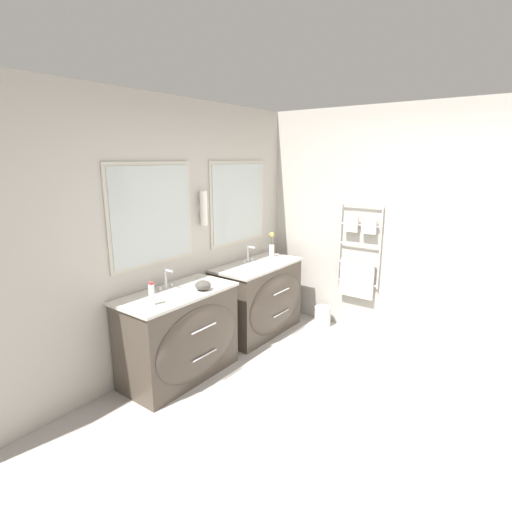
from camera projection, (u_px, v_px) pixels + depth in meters
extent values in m
plane|color=#9E9993|center=(383.00, 442.00, 2.94)|extent=(16.00, 16.00, 0.00)
cube|color=#B2ADA3|center=(171.00, 235.00, 3.92)|extent=(5.23, 0.06, 2.60)
cube|color=#BCB7A8|center=(152.00, 214.00, 3.65)|extent=(0.96, 0.01, 0.95)
cube|color=#B2BCBA|center=(153.00, 215.00, 3.65)|extent=(0.89, 0.01, 0.88)
cube|color=#BCB7A8|center=(238.00, 203.00, 4.62)|extent=(0.96, 0.01, 0.95)
cube|color=#B2BCBA|center=(239.00, 203.00, 4.61)|extent=(0.89, 0.01, 0.88)
cylinder|color=white|center=(204.00, 208.00, 4.11)|extent=(0.08, 0.08, 0.35)
cube|color=silver|center=(200.00, 208.00, 4.13)|extent=(0.05, 0.02, 0.08)
cube|color=#B2ADA3|center=(364.00, 223.00, 4.64)|extent=(0.06, 4.29, 2.60)
cylinder|color=silver|center=(380.00, 248.00, 4.51)|extent=(0.02, 0.02, 0.99)
cylinder|color=silver|center=(340.00, 242.00, 4.79)|extent=(0.02, 0.02, 0.99)
cylinder|color=silver|center=(362.00, 205.00, 4.54)|extent=(0.02, 0.49, 0.02)
cylinder|color=silver|center=(361.00, 225.00, 4.60)|extent=(0.02, 0.49, 0.02)
cylinder|color=silver|center=(359.00, 245.00, 4.65)|extent=(0.02, 0.49, 0.02)
cylinder|color=silver|center=(358.00, 264.00, 4.71)|extent=(0.02, 0.49, 0.02)
cylinder|color=silver|center=(357.00, 283.00, 4.76)|extent=(0.02, 0.49, 0.02)
cube|color=silver|center=(357.00, 279.00, 4.73)|extent=(0.04, 0.41, 0.45)
cube|color=silver|center=(369.00, 226.00, 4.52)|extent=(0.04, 0.17, 0.18)
cube|color=silver|center=(351.00, 224.00, 4.64)|extent=(0.04, 0.17, 0.18)
cube|color=#4C4238|center=(179.00, 336.00, 3.76)|extent=(1.09, 0.53, 0.82)
ellipsoid|color=#4C4238|center=(199.00, 343.00, 3.60)|extent=(1.00, 0.12, 0.69)
cube|color=beige|center=(177.00, 293.00, 3.66)|extent=(1.12, 0.56, 0.03)
ellipsoid|color=white|center=(179.00, 296.00, 3.64)|extent=(0.43, 0.38, 0.07)
cylinder|color=silver|center=(204.00, 328.00, 3.52)|extent=(0.30, 0.01, 0.01)
cylinder|color=silver|center=(205.00, 355.00, 3.58)|extent=(0.30, 0.01, 0.01)
cube|color=#4C4238|center=(258.00, 299.00, 4.73)|extent=(1.09, 0.53, 0.82)
ellipsoid|color=#4C4238|center=(276.00, 304.00, 4.57)|extent=(1.00, 0.12, 0.69)
cube|color=beige|center=(258.00, 265.00, 4.62)|extent=(1.12, 0.56, 0.03)
ellipsoid|color=white|center=(259.00, 267.00, 4.61)|extent=(0.43, 0.38, 0.07)
cylinder|color=silver|center=(281.00, 292.00, 4.49)|extent=(0.30, 0.01, 0.01)
cylinder|color=silver|center=(281.00, 313.00, 4.55)|extent=(0.30, 0.01, 0.01)
cylinder|color=silver|center=(165.00, 279.00, 3.71)|extent=(0.02, 0.02, 0.19)
cylinder|color=silver|center=(169.00, 271.00, 3.66)|extent=(0.02, 0.11, 0.02)
cylinder|color=silver|center=(160.00, 289.00, 3.68)|extent=(0.03, 0.03, 0.04)
cylinder|color=silver|center=(172.00, 285.00, 3.79)|extent=(0.03, 0.03, 0.04)
cylinder|color=silver|center=(248.00, 254.00, 4.68)|extent=(0.02, 0.02, 0.19)
cylinder|color=silver|center=(251.00, 247.00, 4.63)|extent=(0.02, 0.11, 0.02)
cylinder|color=silver|center=(244.00, 262.00, 4.65)|extent=(0.03, 0.03, 0.04)
cylinder|color=silver|center=(251.00, 259.00, 4.76)|extent=(0.03, 0.03, 0.04)
cylinder|color=silver|center=(152.00, 295.00, 3.30)|extent=(0.05, 0.05, 0.18)
cylinder|color=red|center=(151.00, 283.00, 3.28)|extent=(0.03, 0.03, 0.02)
ellipsoid|color=#4C4742|center=(203.00, 285.00, 3.69)|extent=(0.15, 0.15, 0.09)
cylinder|color=silver|center=(272.00, 251.00, 4.94)|extent=(0.06, 0.06, 0.15)
cylinder|color=#477238|center=(272.00, 240.00, 4.90)|extent=(0.01, 0.01, 0.13)
sphere|color=#E5BF47|center=(272.00, 234.00, 4.89)|extent=(0.06, 0.06, 0.06)
cube|color=white|center=(252.00, 269.00, 4.35)|extent=(0.08, 0.06, 0.02)
ellipsoid|color=#F2E5CC|center=(252.00, 267.00, 4.35)|extent=(0.05, 0.04, 0.02)
cylinder|color=silver|center=(322.00, 316.00, 4.97)|extent=(0.20, 0.20, 0.24)
torus|color=silver|center=(323.00, 308.00, 4.94)|extent=(0.20, 0.20, 0.01)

